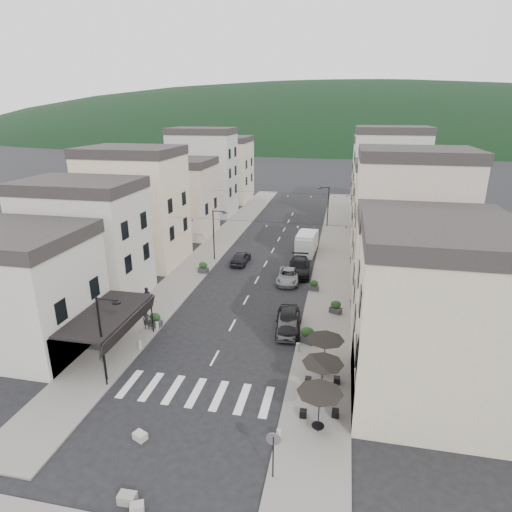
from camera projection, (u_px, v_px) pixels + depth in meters
The scene contains 33 objects.
ground at pixel (185, 414), 24.88m from camera, with size 700.00×700.00×0.00m, color black.
sidewalk_left at pixel (218, 244), 55.92m from camera, with size 4.00×76.00×0.12m, color slate.
sidewalk_right at pixel (334, 251), 53.05m from camera, with size 4.00×76.00×0.12m, color slate.
hill_backdrop at pixel (336, 134), 302.61m from camera, with size 640.00×360.00×70.00m, color black.
boutique_building at pixel (5, 294), 31.17m from camera, with size 12.00×8.00×8.00m, color #BAB6AA.
bistro_building at pixel (447, 329), 24.18m from camera, with size 10.00×8.00×10.00m, color #B8AE92.
boutique_awning at pixel (110, 316), 29.88m from camera, with size 3.77×7.50×3.28m.
buildings_row_left at pixel (181, 188), 60.61m from camera, with size 10.20×54.16×14.00m.
buildings_row_right at pixel (394, 197), 53.92m from camera, with size 10.20×54.16×14.50m.
cafe_terrace at pixel (323, 367), 25.23m from camera, with size 2.50×8.10×2.53m.
streetlamp_left_near at pixel (104, 331), 26.64m from camera, with size 1.70×0.56×6.00m.
streetlamp_left_far at pixel (216, 230), 48.86m from camera, with size 1.70×0.56×6.00m.
streetlamp_right_far at pixel (326, 202), 63.29m from camera, with size 1.70×0.56×6.00m.
traffic_sign at pixel (273, 446), 19.90m from camera, with size 0.70×0.07×2.70m.
bollards at pixel (212, 357), 29.83m from camera, with size 11.66×10.26×0.60m.
bunting_near at pixel (259, 225), 43.40m from camera, with size 19.00×0.28×0.62m.
bunting_far at pixel (282, 195), 58.21m from camera, with size 19.00×0.28×0.62m.
parked_car_a at pixel (289, 321), 34.03m from camera, with size 1.96×4.88×1.66m, color black.
parked_car_b at pixel (288, 325), 33.74m from camera, with size 1.44×4.13×1.36m, color #323235.
parked_car_c at pixel (288, 276), 43.66m from camera, with size 2.18×4.74×1.32m, color gray.
parked_car_d at pixel (299, 267), 45.72m from camera, with size 2.23×5.48×1.59m, color black.
parked_car_e at pixel (241, 258), 48.80m from camera, with size 1.70×4.23×1.44m, color black.
delivery_van at pixel (307, 242), 52.45m from camera, with size 2.45×5.56×2.61m.
pedestrian_a at pixel (147, 320), 34.07m from camera, with size 0.57×0.37×1.55m, color black.
pedestrian_b at pixel (147, 296), 38.25m from camera, with size 0.79×0.61×1.62m, color black.
concrete_block_a at pixel (127, 498), 19.19m from camera, with size 0.80×0.50×0.50m, color gray.
concrete_block_b at pixel (137, 508), 18.74m from camera, with size 0.60×0.45×0.45m, color gray.
concrete_block_c at pixel (140, 436), 22.91m from camera, with size 0.70×0.50×0.40m, color #A19E99.
planter_la at pixel (155, 320), 34.50m from camera, with size 1.12×0.74×1.15m.
planter_lb at pixel (203, 267), 45.82m from camera, with size 1.17×0.79×1.20m.
planter_ra at pixel (307, 335), 32.05m from camera, with size 1.28×1.00×1.26m.
planter_rb at pixel (336, 307), 36.73m from camera, with size 1.15×0.91×1.14m.
planter_rc at pixel (314, 285), 41.34m from camera, with size 0.96×0.57×1.05m.
Camera 1 is at (8.23, -19.25, 16.81)m, focal length 30.00 mm.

